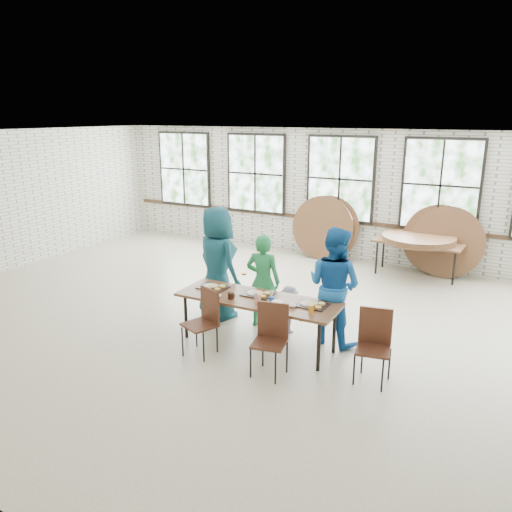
{
  "coord_description": "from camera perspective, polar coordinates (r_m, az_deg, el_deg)",
  "views": [
    {
      "loc": [
        3.79,
        -6.56,
        3.32
      ],
      "look_at": [
        0.0,
        0.4,
        1.05
      ],
      "focal_mm": 35.0,
      "sensor_mm": 36.0,
      "label": 1
    }
  ],
  "objects": [
    {
      "name": "room",
      "position": [
        11.73,
        9.58,
        8.45
      ],
      "size": [
        12.0,
        12.0,
        12.0
      ],
      "color": "beige",
      "rests_on": "ground"
    },
    {
      "name": "chair_near_right",
      "position": [
        6.59,
        1.73,
        -8.78
      ],
      "size": [
        0.49,
        0.48,
        0.95
      ],
      "rotation": [
        0.0,
        0.0,
        0.2
      ],
      "color": "#482518",
      "rests_on": "ground"
    },
    {
      "name": "dining_table",
      "position": [
        7.28,
        0.19,
        -5.21
      ],
      "size": [
        2.42,
        0.85,
        0.74
      ],
      "rotation": [
        0.0,
        0.0,
        0.02
      ],
      "color": "brown",
      "rests_on": "ground"
    },
    {
      "name": "round_tops_stacked",
      "position": [
        10.93,
        18.08,
        1.88
      ],
      "size": [
        1.5,
        1.5,
        0.13
      ],
      "color": "brown",
      "rests_on": "storage_table"
    },
    {
      "name": "storage_table",
      "position": [
        10.96,
        18.03,
        1.28
      ],
      "size": [
        1.85,
        0.88,
        0.74
      ],
      "rotation": [
        0.0,
        0.0,
        -0.08
      ],
      "color": "brown",
      "rests_on": "ground"
    },
    {
      "name": "adult_blue",
      "position": [
        7.42,
        8.91,
        -3.37
      ],
      "size": [
        0.99,
        0.85,
        1.77
      ],
      "primitive_type": "imported",
      "rotation": [
        0.0,
        0.0,
        2.91
      ],
      "color": "#1757A2",
      "rests_on": "ground"
    },
    {
      "name": "chair_near_left",
      "position": [
        7.14,
        -5.86,
        -6.86
      ],
      "size": [
        0.54,
        0.53,
        0.95
      ],
      "rotation": [
        0.0,
        0.0,
        -0.37
      ],
      "color": "#482518",
      "rests_on": "ground"
    },
    {
      "name": "adult_green",
      "position": [
        7.9,
        0.81,
        -2.89
      ],
      "size": [
        0.61,
        0.45,
        1.53
      ],
      "primitive_type": "imported",
      "rotation": [
        0.0,
        0.0,
        3.31
      ],
      "color": "#228143",
      "rests_on": "ground"
    },
    {
      "name": "round_tops_leaning",
      "position": [
        11.42,
        14.06,
        2.42
      ],
      "size": [
        4.27,
        0.45,
        1.49
      ],
      "color": "brown",
      "rests_on": "ground"
    },
    {
      "name": "chair_spare",
      "position": [
        6.6,
        13.35,
        -9.22
      ],
      "size": [
        0.49,
        0.48,
        0.95
      ],
      "rotation": [
        0.0,
        0.0,
        0.2
      ],
      "color": "#482518",
      "rests_on": "ground"
    },
    {
      "name": "adult_teal",
      "position": [
        8.26,
        -4.42,
        -0.79
      ],
      "size": [
        1.08,
        0.92,
        1.89
      ],
      "primitive_type": "imported",
      "rotation": [
        0.0,
        0.0,
        2.74
      ],
      "color": "#164955",
      "rests_on": "ground"
    },
    {
      "name": "tabletop_clutter",
      "position": [
        7.18,
        0.8,
        -4.86
      ],
      "size": [
        2.05,
        0.59,
        0.11
      ],
      "color": "black",
      "rests_on": "dining_table"
    },
    {
      "name": "toddler",
      "position": [
        7.85,
        3.81,
        -6.07
      ],
      "size": [
        0.56,
        0.45,
        0.76
      ],
      "primitive_type": "imported",
      "rotation": [
        0.0,
        0.0,
        2.75
      ],
      "color": "#15133C",
      "rests_on": "ground"
    }
  ]
}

